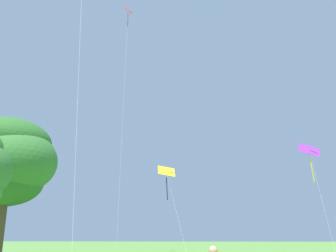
% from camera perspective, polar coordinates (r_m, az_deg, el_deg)
% --- Properties ---
extents(kite_red_high, '(1.74, 7.20, 29.97)m').
position_cam_1_polar(kite_red_high, '(48.09, -6.23, 14.96)').
color(kite_red_high, red).
rests_on(kite_red_high, ground_plane).
extents(kite_purple_streamer, '(2.66, 8.27, 12.14)m').
position_cam_1_polar(kite_purple_streamer, '(44.21, 20.87, -4.36)').
color(kite_purple_streamer, purple).
rests_on(kite_purple_streamer, ground_plane).
extents(kite_yellow_diamond, '(3.89, 8.46, 10.18)m').
position_cam_1_polar(kite_yellow_diamond, '(44.67, -0.19, -7.82)').
color(kite_yellow_diamond, yellow).
rests_on(kite_yellow_diamond, ground_plane).
extents(tree_left_oak, '(7.44, 6.94, 10.85)m').
position_cam_1_polar(tree_left_oak, '(31.60, -23.21, -4.93)').
color(tree_left_oak, brown).
rests_on(tree_left_oak, ground_plane).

